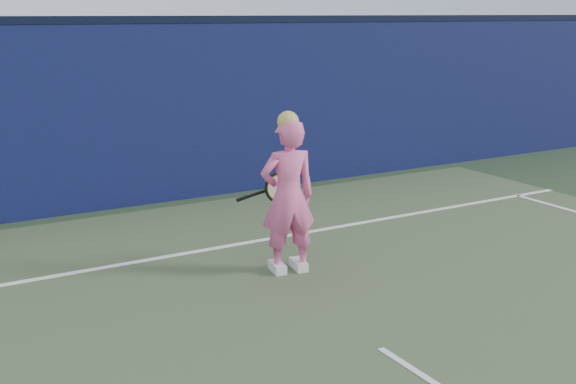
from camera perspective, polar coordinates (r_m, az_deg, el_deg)
backstop_wall at (r=10.39m, az=-11.20°, el=6.03°), size 24.00×0.40×2.50m
wall_cap at (r=10.29m, az=-11.55°, el=13.21°), size 24.00×0.42×0.10m
player at (r=7.40m, az=0.00°, el=-0.31°), size 0.64×0.48×1.69m
racket at (r=7.79m, az=-0.98°, el=0.30°), size 0.61×0.21×0.34m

